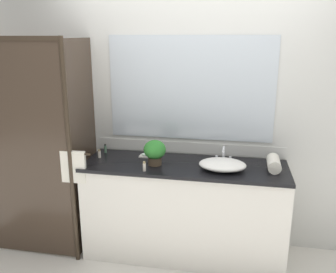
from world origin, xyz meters
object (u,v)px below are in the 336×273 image
potted_plant (155,151)px  amenity_bottle_shampoo (99,154)px  amenity_bottle_body_wash (105,149)px  rolled_towel_near_edge (274,163)px  amenity_bottle_lotion (144,167)px  faucet (223,157)px  sink_basin (223,165)px  soap_dish (145,155)px

potted_plant → amenity_bottle_shampoo: (-0.55, 0.09, -0.09)m
amenity_bottle_body_wash → rolled_towel_near_edge: (1.56, -0.16, 0.01)m
amenity_bottle_shampoo → rolled_towel_near_edge: bearing=-0.5°
amenity_bottle_lotion → amenity_bottle_shampoo: (-0.50, 0.25, -0.00)m
amenity_bottle_lotion → faucet: bearing=27.2°
amenity_bottle_lotion → sink_basin: bearing=13.8°
sink_basin → amenity_bottle_shampoo: bearing=175.4°
rolled_towel_near_edge → amenity_bottle_shampoo: bearing=179.5°
sink_basin → potted_plant: 0.60m
potted_plant → faucet: bearing=15.7°
sink_basin → potted_plant: size_ratio=1.80×
amenity_bottle_shampoo → rolled_towel_near_edge: (1.57, -0.01, 0.02)m
soap_dish → amenity_bottle_shampoo: 0.42m
amenity_bottle_body_wash → rolled_towel_near_edge: rolled_towel_near_edge is taller
faucet → amenity_bottle_shampoo: 1.14m
amenity_bottle_lotion → soap_dish: bearing=103.9°
soap_dish → amenity_bottle_lotion: bearing=-76.1°
sink_basin → amenity_bottle_lotion: 0.66m
faucet → soap_dish: faucet is taller
soap_dish → amenity_bottle_body_wash: 0.41m
soap_dish → amenity_bottle_lotion: (0.09, -0.35, 0.02)m
sink_basin → rolled_towel_near_edge: rolled_towel_near_edge is taller
sink_basin → soap_dish: (-0.73, 0.19, -0.03)m
potted_plant → amenity_bottle_lotion: potted_plant is taller
sink_basin → amenity_bottle_shampoo: sink_basin is taller
faucet → amenity_bottle_body_wash: bearing=176.5°
amenity_bottle_body_wash → sink_basin: bearing=-12.0°
amenity_bottle_shampoo → potted_plant: bearing=-8.9°
amenity_bottle_lotion → amenity_bottle_body_wash: (-0.49, 0.40, 0.00)m
sink_basin → amenity_bottle_body_wash: 1.16m
faucet → amenity_bottle_body_wash: 1.14m
faucet → amenity_bottle_body_wash: faucet is taller
amenity_bottle_shampoo → soap_dish: bearing=13.8°
sink_basin → rolled_towel_near_edge: (0.43, 0.08, 0.01)m
potted_plant → rolled_towel_near_edge: bearing=4.0°
rolled_towel_near_edge → faucet: bearing=167.5°
sink_basin → amenity_bottle_body_wash: bearing=168.0°
amenity_bottle_shampoo → amenity_bottle_lotion: bearing=-26.8°
potted_plant → amenity_bottle_body_wash: (-0.55, 0.24, -0.09)m
amenity_bottle_lotion → amenity_bottle_body_wash: 0.64m
sink_basin → soap_dish: 0.76m
amenity_bottle_body_wash → amenity_bottle_shampoo: size_ratio=1.11×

